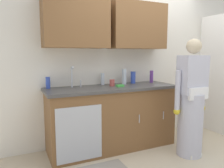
{
  "coord_description": "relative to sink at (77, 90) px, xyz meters",
  "views": [
    {
      "loc": [
        -1.89,
        -2.2,
        1.42
      ],
      "look_at": [
        -0.62,
        0.55,
        1.0
      ],
      "focal_mm": 35.08,
      "sensor_mm": 36.0,
      "label": 1
    }
  ],
  "objects": [
    {
      "name": "ground_plane",
      "position": [
        1.08,
        -0.71,
        -0.93
      ],
      "size": [
        9.0,
        9.0,
        0.0
      ],
      "primitive_type": "plane",
      "color": "beige"
    },
    {
      "name": "kitchen_wall_with_uppers",
      "position": [
        0.94,
        0.29,
        0.55
      ],
      "size": [
        4.8,
        0.44,
        2.7
      ],
      "color": "silver",
      "rests_on": "ground"
    },
    {
      "name": "closet_door_panel",
      "position": [
        2.53,
        -0.31,
        0.12
      ],
      "size": [
        0.04,
        1.1,
        2.1
      ],
      "primitive_type": "cube",
      "rotation": [
        0.0,
        0.0,
        1.57
      ],
      "color": "silver",
      "rests_on": "ground"
    },
    {
      "name": "counter_cabinet",
      "position": [
        0.52,
        -0.01,
        -0.48
      ],
      "size": [
        1.9,
        0.62,
        0.9
      ],
      "color": "brown",
      "rests_on": "ground"
    },
    {
      "name": "countertop",
      "position": [
        0.53,
        -0.01,
        -0.01
      ],
      "size": [
        1.96,
        0.66,
        0.04
      ],
      "primitive_type": "cube",
      "color": "#474442",
      "rests_on": "counter_cabinet"
    },
    {
      "name": "sink",
      "position": [
        0.0,
        0.0,
        0.0
      ],
      "size": [
        0.5,
        0.36,
        0.35
      ],
      "color": "#B7BABF",
      "rests_on": "counter_cabinet"
    },
    {
      "name": "person_at_sink",
      "position": [
        1.41,
        -0.69,
        -0.23
      ],
      "size": [
        0.55,
        0.34,
        1.62
      ],
      "color": "white",
      "rests_on": "ground"
    },
    {
      "name": "bottle_water_short",
      "position": [
        1.33,
        0.14,
        0.11
      ],
      "size": [
        0.06,
        0.06,
        0.2
      ],
      "primitive_type": "cylinder",
      "color": "#66388C",
      "rests_on": "countertop"
    },
    {
      "name": "bottle_water_tall",
      "position": [
        0.46,
        0.21,
        0.11
      ],
      "size": [
        0.06,
        0.06,
        0.18
      ],
      "primitive_type": "cylinder",
      "color": "silver",
      "rests_on": "countertop"
    },
    {
      "name": "bottle_cleaner_spray",
      "position": [
        0.99,
        0.18,
        0.11
      ],
      "size": [
        0.08,
        0.08,
        0.19
      ],
      "primitive_type": "cylinder",
      "color": "#334CB2",
      "rests_on": "countertop"
    },
    {
      "name": "bottle_soap",
      "position": [
        0.81,
        0.14,
        0.14
      ],
      "size": [
        0.07,
        0.07,
        0.24
      ],
      "primitive_type": "cylinder",
      "color": "silver",
      "rests_on": "countertop"
    },
    {
      "name": "bottle_dish_liquid",
      "position": [
        -0.36,
        0.19,
        0.1
      ],
      "size": [
        0.06,
        0.06,
        0.16
      ],
      "primitive_type": "cylinder",
      "color": "#334CB2",
      "rests_on": "countertop"
    },
    {
      "name": "cup_by_sink",
      "position": [
        0.55,
        0.04,
        0.06
      ],
      "size": [
        0.08,
        0.08,
        0.1
      ],
      "primitive_type": "cylinder",
      "color": "#B24C47",
      "rests_on": "countertop"
    },
    {
      "name": "knife_on_counter",
      "position": [
        1.27,
        -0.22,
        0.02
      ],
      "size": [
        0.2,
        0.17,
        0.01
      ],
      "primitive_type": "cube",
      "rotation": [
        0.0,
        0.0,
        5.63
      ],
      "color": "silver",
      "rests_on": "countertop"
    },
    {
      "name": "sponge",
      "position": [
        0.62,
        -0.07,
        0.03
      ],
      "size": [
        0.11,
        0.07,
        0.03
      ],
      "primitive_type": "cube",
      "color": "#4CBF4C",
      "rests_on": "countertop"
    }
  ]
}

